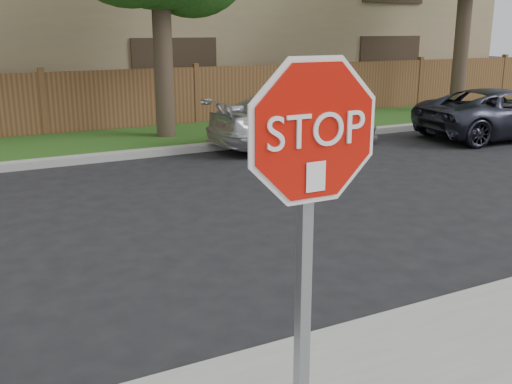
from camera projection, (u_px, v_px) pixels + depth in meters
ground at (275, 352)px, 5.03m from camera, size 90.00×90.00×0.00m
far_curb at (74, 160)px, 11.95m from camera, size 70.00×0.30×0.15m
grass_strip at (59, 147)px, 13.36m from camera, size 70.00×3.00×0.12m
fence at (44, 106)px, 14.53m from camera, size 70.00×0.12×1.60m
stop_sign at (310, 194)px, 2.98m from camera, size 1.01×0.13×2.55m
sedan_right at (296, 121)px, 13.53m from camera, size 4.19×1.90×1.19m
sedan_far_right at (504, 113)px, 14.65m from camera, size 4.56×2.54×1.21m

